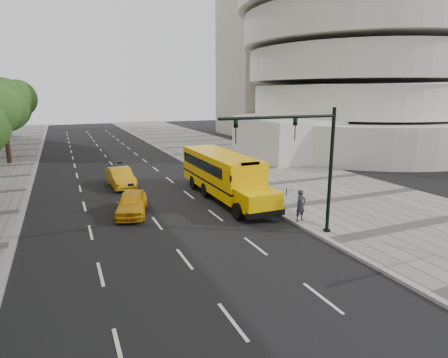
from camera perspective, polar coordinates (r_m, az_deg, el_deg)
name	(u,v)px	position (r m, az deg, el deg)	size (l,w,h in m)	color
ground	(154,199)	(26.10, -10.62, -2.95)	(140.00, 140.00, 0.00)	black
sidewalk_museum	(300,181)	(30.90, 11.57, -0.37)	(12.00, 140.00, 0.15)	gray
curb_museum	(233,189)	(27.96, 1.43, -1.50)	(0.30, 140.00, 0.15)	gray
curb_far	(22,212)	(25.64, -28.36, -4.44)	(0.30, 140.00, 0.15)	gray
guggenheim	(333,44)	(55.74, 16.25, 19.18)	(33.20, 42.20, 35.00)	silver
tree_c	(3,104)	(43.29, -30.58, 9.76)	(6.01, 5.35, 8.60)	black
school_bus	(222,172)	(25.76, -0.30, 1.11)	(2.96, 11.56, 3.19)	#FFBD01
taxi_near	(132,203)	(22.83, -13.86, -3.58)	(1.67, 4.14, 1.41)	#E4A10F
taxi_far	(121,178)	(29.78, -15.49, 0.22)	(1.55, 4.44, 1.46)	#E4A10F
pedestrian	(301,205)	(21.02, 11.61, -3.97)	(0.64, 0.42, 1.76)	#26292D
traffic_signal	(308,157)	(18.20, 12.63, 3.28)	(6.18, 0.36, 6.40)	black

